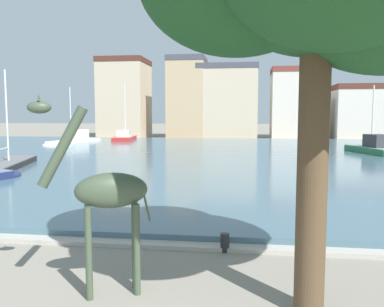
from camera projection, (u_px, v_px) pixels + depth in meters
The scene contains 13 objects.
harbor_water at pixel (230, 156), 34.15m from camera, with size 89.09×46.41×0.29m, color #476675.
quay_edge_coping at pixel (196, 246), 11.02m from camera, with size 89.09×0.50×0.12m, color #ADA89E.
giraffe_statue at pixel (105, 194), 8.04m from camera, with size 2.24×1.20×4.06m.
sailboat_black at pixel (10, 165), 26.25m from camera, with size 4.07×9.08×6.49m.
sailboat_red at pixel (125, 138), 53.12m from camera, with size 3.17×7.39×7.79m.
sailboat_green at pixel (372, 149), 35.34m from camera, with size 4.04×6.98×6.17m.
sailboat_white at pixel (72, 141), 47.40m from camera, with size 3.83×9.53×6.79m.
mooring_bollard at pixel (225, 243), 10.75m from camera, with size 0.24×0.24×0.50m, color #232326.
townhouse_corner_house at pixel (125, 98), 64.47m from camera, with size 7.25×7.79×12.41m.
townhouse_end_terrace at pixel (187, 98), 62.00m from camera, with size 5.68×6.94×12.32m.
townhouse_wide_warehouse at pixel (227, 102), 60.89m from camera, with size 9.12×6.08×11.07m.
townhouse_tall_gabled at pixel (297, 103), 61.12m from camera, with size 7.96×6.07×10.62m.
townhouse_narrow_midrow at pixel (364, 112), 58.35m from camera, with size 8.60×5.33×7.95m.
Camera 1 is at (1.29, -4.39, 3.67)m, focal length 37.64 mm.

